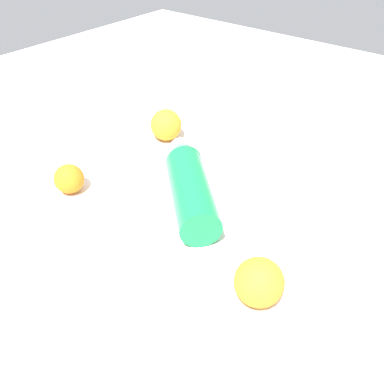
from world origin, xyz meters
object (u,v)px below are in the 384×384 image
at_px(orange_0, 166,125).
at_px(orange_2, 259,282).
at_px(water_bottle, 190,184).
at_px(orange_1, 69,179).

height_order(orange_0, orange_2, same).
height_order(water_bottle, orange_1, water_bottle).
distance_m(orange_1, orange_2, 0.47).
relative_size(orange_0, orange_2, 1.01).
xyz_separation_m(water_bottle, orange_2, (0.13, 0.25, -0.00)).
distance_m(water_bottle, orange_2, 0.28).
xyz_separation_m(water_bottle, orange_0, (-0.16, -0.21, 0.00)).
bearing_deg(orange_1, orange_2, 90.75).
bearing_deg(orange_0, water_bottle, 52.52).
xyz_separation_m(orange_1, orange_2, (-0.01, 0.47, 0.01)).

